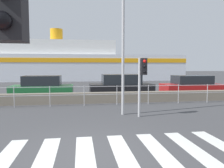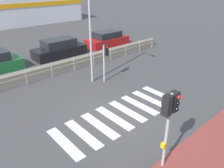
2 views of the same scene
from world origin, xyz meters
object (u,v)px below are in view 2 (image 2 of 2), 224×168
object	(u,v)px
streetlamp	(92,17)
parked_car_red	(107,39)
traffic_light_near	(169,112)
parked_car_black	(59,49)
traffic_light_far	(105,55)

from	to	relation	value
streetlamp	parked_car_red	xyz separation A→B (m)	(6.42, 6.28, -3.49)
parked_car_red	traffic_light_near	bearing A→B (deg)	-123.57
streetlamp	parked_car_black	size ratio (longest dim) A/B	1.49
parked_car_red	streetlamp	bearing A→B (deg)	-135.64
traffic_light_near	parked_car_black	world-z (taller)	traffic_light_near
streetlamp	parked_car_black	distance (m)	7.24
traffic_light_far	parked_car_black	world-z (taller)	traffic_light_far
traffic_light_near	streetlamp	xyz separation A→B (m)	(2.50, 7.16, 1.77)
traffic_light_near	streetlamp	size ratio (longest dim) A/B	0.45
traffic_light_near	traffic_light_far	bearing A→B (deg)	65.07
traffic_light_near	traffic_light_far	size ratio (longest dim) A/B	1.22
traffic_light_far	streetlamp	bearing A→B (deg)	158.24
traffic_light_near	parked_car_red	bearing A→B (deg)	56.43
parked_car_black	traffic_light_near	bearing A→B (deg)	-104.87
streetlamp	traffic_light_near	bearing A→B (deg)	-109.24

